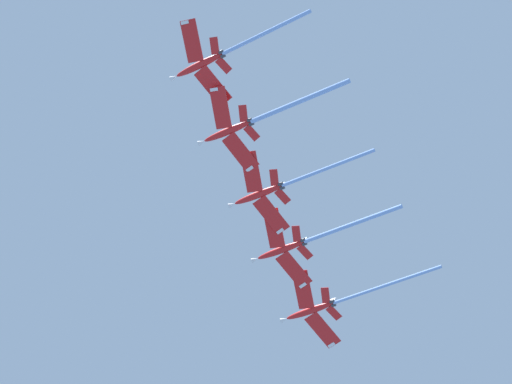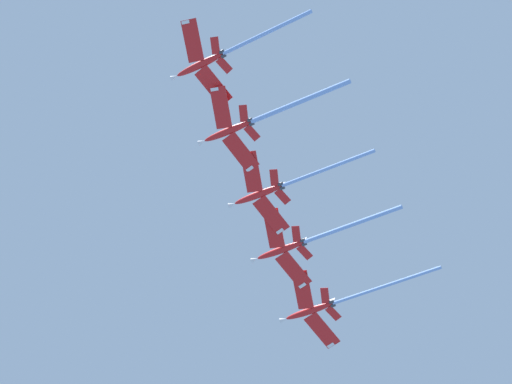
# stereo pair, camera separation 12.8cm
# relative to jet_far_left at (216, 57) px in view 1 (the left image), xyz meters

# --- Properties ---
(jet_far_left) EXTENTS (23.95, 26.98, 11.74)m
(jet_far_left) POSITION_rel_jet_far_left_xyz_m (0.00, 0.00, 0.00)
(jet_far_left) COLOR red
(jet_inner_left) EXTENTS (25.42, 28.14, 13.05)m
(jet_inner_left) POSITION_rel_jet_far_left_xyz_m (13.11, 8.42, -2.23)
(jet_inner_left) COLOR red
(jet_centre) EXTENTS (24.52, 27.20, 11.66)m
(jet_centre) POSITION_rel_jet_far_left_xyz_m (24.17, 19.29, -1.37)
(jet_centre) COLOR red
(jet_inner_right) EXTENTS (25.14, 28.56, 12.44)m
(jet_inner_right) POSITION_rel_jet_far_left_xyz_m (35.26, 27.19, -1.10)
(jet_inner_right) COLOR red
(jet_far_right) EXTENTS (26.41, 30.57, 12.49)m
(jet_far_right) POSITION_rel_jet_far_left_xyz_m (47.25, 37.33, -0.48)
(jet_far_right) COLOR red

